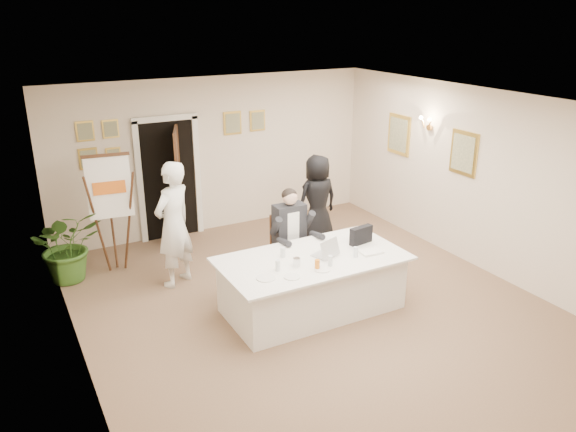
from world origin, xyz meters
The scene contains 28 objects.
floor centered at (0.00, 0.00, 0.00)m, with size 7.00×7.00×0.00m, color brown.
ceiling centered at (0.00, 0.00, 2.80)m, with size 6.00×7.00×0.02m, color white.
wall_back centered at (0.00, 3.50, 1.40)m, with size 6.00×0.10×2.80m, color beige.
wall_front centered at (0.00, -3.50, 1.40)m, with size 6.00×0.10×2.80m, color beige.
wall_left centered at (-3.00, 0.00, 1.40)m, with size 0.10×7.00×2.80m, color beige.
wall_right centered at (3.00, 0.00, 1.40)m, with size 0.10×7.00×2.80m, color beige.
doorway centered at (-0.88, 3.32, 1.04)m, with size 1.14×0.86×2.20m.
pictures_back_wall centered at (-0.80, 3.47, 1.85)m, with size 3.40×0.06×0.80m, color #E7C14F, non-canonical shape.
pictures_right_wall centered at (2.97, 1.20, 1.75)m, with size 0.06×2.20×0.80m, color #E7C14F, non-canonical shape.
wall_sconce centered at (2.90, 1.20, 2.10)m, with size 0.20×0.30×0.24m, color gold, non-canonical shape.
conference_table centered at (-0.04, -0.04, 0.39)m, with size 2.49×1.33×0.78m.
seated_man centered at (0.12, 0.85, 0.74)m, with size 0.63×0.67×1.47m, color black, non-canonical shape.
flip_chart centered at (-2.11, 2.46, 0.86)m, with size 0.66×0.44×1.86m.
standing_man centered at (-1.42, 1.60, 0.94)m, with size 0.69×0.45×1.88m, color white.
standing_woman centered at (1.27, 2.00, 0.78)m, with size 0.77×0.50×1.57m, color black.
potted_palm centered at (-2.80, 2.50, 0.56)m, with size 1.01×0.87×1.12m, color #356120.
laptop centered at (0.16, -0.04, 0.91)m, with size 0.34×0.36×0.28m, color #B7BABC, non-canonical shape.
laptop_bag centered at (0.81, 0.05, 0.90)m, with size 0.36×0.10×0.25m, color black.
paper_stack centered at (0.73, -0.28, 0.79)m, with size 0.30×0.21×0.03m, color white.
plate_left centered at (-0.86, -0.30, 0.78)m, with size 0.24×0.24×0.01m, color white.
plate_mid centered at (-0.56, -0.43, 0.78)m, with size 0.20×0.20×0.01m, color white.
plate_near centered at (-0.12, -0.42, 0.78)m, with size 0.21×0.21×0.01m, color white.
glass_a centered at (-0.63, -0.17, 0.84)m, with size 0.06×0.06×0.14m, color silver.
glass_b centered at (0.03, -0.37, 0.84)m, with size 0.06×0.06×0.14m, color silver.
glass_c centered at (0.48, -0.29, 0.84)m, with size 0.07×0.07×0.14m, color silver.
glass_d centered at (-0.38, 0.16, 0.84)m, with size 0.07×0.07×0.14m, color silver.
oj_glass centered at (-0.17, -0.37, 0.84)m, with size 0.07×0.07×0.13m, color orange.
steel_jug centered at (-0.35, -0.16, 0.83)m, with size 0.09×0.09×0.11m, color silver.
Camera 1 is at (-3.57, -5.87, 3.87)m, focal length 35.00 mm.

